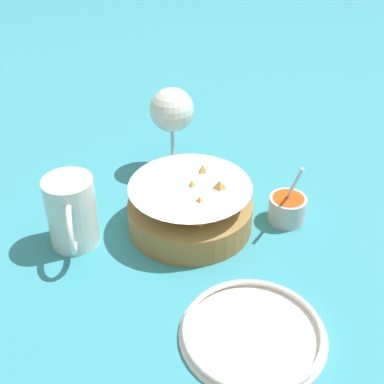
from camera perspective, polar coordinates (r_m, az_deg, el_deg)
ground_plane at (r=0.88m, az=-0.06°, el=-4.11°), size 4.00×4.00×0.00m
food_basket at (r=0.86m, az=0.11°, el=-1.58°), size 0.20×0.20×0.09m
sauce_cup at (r=0.90m, az=10.11°, el=-1.60°), size 0.07×0.06×0.13m
wine_glass at (r=0.98m, az=-2.28°, el=8.51°), size 0.08×0.08×0.16m
beer_mug at (r=0.84m, az=-12.67°, el=-2.39°), size 0.12×0.08×0.12m
side_plate at (r=0.72m, az=6.52°, el=-14.67°), size 0.19×0.19×0.01m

